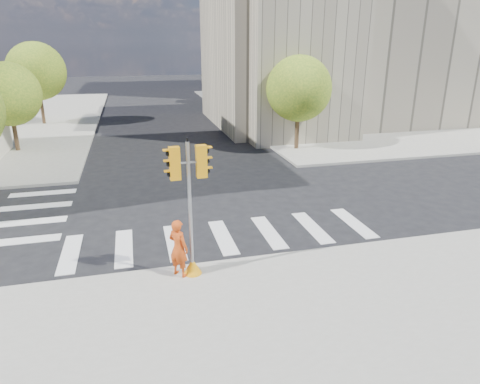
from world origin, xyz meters
name	(u,v)px	position (x,y,z in m)	size (l,w,h in m)	color
ground	(215,217)	(0.00, 0.00, 0.00)	(160.00, 160.00, 0.00)	black
sidewalk_far_right	(350,108)	(20.00, 26.00, 0.07)	(28.00, 40.00, 0.15)	gray
civic_building	(350,37)	(15.59, 19.12, 7.26)	(26.00, 16.00, 19.39)	gray
tree_lw_mid	(8,94)	(-10.50, 14.00, 3.76)	(4.00, 4.00, 5.77)	#382616
tree_lw_far	(36,71)	(-10.50, 24.00, 4.54)	(4.80, 4.80, 6.95)	#382616
tree_re_near	(299,89)	(7.50, 10.00, 4.05)	(4.20, 4.20, 6.16)	#382616
tree_re_mid	(249,72)	(7.50, 22.00, 4.35)	(4.60, 4.60, 6.66)	#382616
tree_re_far	(222,69)	(7.50, 34.00, 3.87)	(4.00, 4.00, 5.88)	#382616
lamp_near	(285,75)	(8.00, 14.00, 4.58)	(0.35, 0.18, 8.11)	black
lamp_far	(238,65)	(8.00, 28.00, 4.58)	(0.35, 0.18, 8.11)	black
traffic_signal	(191,220)	(-1.61, -4.60, 1.95)	(1.07, 0.56, 4.27)	orange
photographer	(178,248)	(-2.01, -4.60, 1.06)	(0.67, 0.44, 1.83)	#C34312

